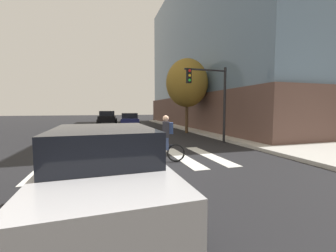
% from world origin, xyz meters
% --- Properties ---
extents(ground_plane, '(120.00, 120.00, 0.00)m').
position_xyz_m(ground_plane, '(0.00, 0.00, 0.00)').
color(ground_plane, black).
extents(sidewalk, '(6.50, 50.00, 0.15)m').
position_xyz_m(sidewalk, '(8.75, 0.00, 0.07)').
color(sidewalk, '#B2AFA8').
rests_on(sidewalk, ground).
extents(crosswalk_stripes, '(6.52, 3.77, 0.01)m').
position_xyz_m(crosswalk_stripes, '(-0.15, 0.00, 0.01)').
color(crosswalk_stripes, silver).
rests_on(crosswalk_stripes, ground).
extents(sedan_near, '(2.24, 4.64, 1.59)m').
position_xyz_m(sedan_near, '(-1.30, -3.78, 0.82)').
color(sedan_near, '#B7B7BC').
rests_on(sedan_near, ground).
extents(sedan_mid, '(2.35, 4.46, 1.49)m').
position_xyz_m(sedan_mid, '(1.29, 14.45, 0.77)').
color(sedan_mid, navy).
rests_on(sedan_mid, ground).
extents(sedan_far, '(2.51, 4.91, 1.66)m').
position_xyz_m(sedan_far, '(-0.82, 19.48, 0.85)').
color(sedan_far, black).
rests_on(sedan_far, ground).
extents(cyclist, '(1.66, 0.52, 1.69)m').
position_xyz_m(cyclist, '(0.81, -0.49, 0.84)').
color(cyclist, black).
rests_on(cyclist, ground).
extents(traffic_light_near, '(2.47, 0.28, 4.20)m').
position_xyz_m(traffic_light_near, '(4.38, 2.77, 2.86)').
color(traffic_light_near, black).
rests_on(traffic_light_near, ground).
extents(fire_hydrant, '(0.33, 0.22, 0.78)m').
position_xyz_m(fire_hydrant, '(6.87, 6.80, 0.53)').
color(fire_hydrant, gold).
rests_on(fire_hydrant, sidewalk).
extents(street_tree_near, '(3.28, 3.28, 5.83)m').
position_xyz_m(street_tree_near, '(5.06, 8.08, 3.93)').
color(street_tree_near, '#4C3823').
rests_on(street_tree_near, ground).
extents(corner_building, '(19.05, 25.86, 15.99)m').
position_xyz_m(corner_building, '(16.02, 13.43, 7.94)').
color(corner_building, brown).
rests_on(corner_building, ground).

